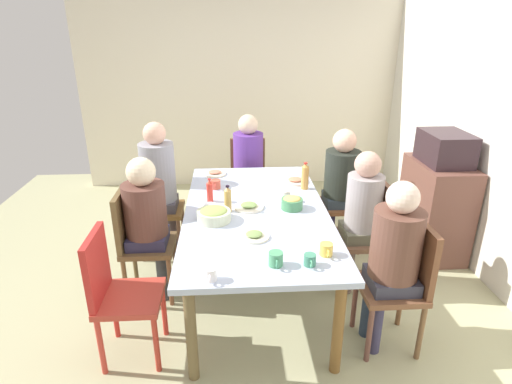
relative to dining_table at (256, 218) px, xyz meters
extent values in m
plane|color=tan|center=(0.00, 0.00, -0.66)|extent=(6.05, 6.05, 0.00)
cube|color=silver|center=(-2.58, 0.00, 0.64)|extent=(0.12, 4.16, 2.60)
cube|color=#AFBDD6|center=(0.00, 0.00, 0.05)|extent=(2.04, 1.10, 0.04)
cylinder|color=brown|center=(-0.92, -0.45, -0.32)|extent=(0.07, 0.07, 0.69)
cylinder|color=brown|center=(0.92, -0.45, -0.32)|extent=(0.07, 0.07, 0.69)
cylinder|color=brown|center=(-0.92, 0.45, -0.32)|extent=(0.07, 0.07, 0.69)
cylinder|color=brown|center=(0.92, 0.45, -0.32)|extent=(0.07, 0.07, 0.69)
cube|color=brown|center=(0.68, 0.85, -0.22)|extent=(0.40, 0.40, 0.04)
cylinder|color=brown|center=(0.85, 1.02, -0.44)|extent=(0.04, 0.04, 0.43)
cylinder|color=brown|center=(0.51, 1.02, -0.44)|extent=(0.04, 0.04, 0.43)
cylinder|color=brown|center=(0.85, 0.68, -0.44)|extent=(0.04, 0.04, 0.43)
cylinder|color=brown|center=(0.51, 0.68, -0.44)|extent=(0.04, 0.04, 0.43)
cube|color=brown|center=(0.68, 1.03, 0.02)|extent=(0.38, 0.04, 0.45)
cylinder|color=#363352|center=(0.76, 0.75, -0.43)|extent=(0.09, 0.09, 0.45)
cylinder|color=#2B3B51|center=(0.60, 0.75, -0.43)|extent=(0.09, 0.09, 0.45)
cube|color=#343443|center=(0.68, 0.85, -0.16)|extent=(0.30, 0.30, 0.10)
cylinder|color=brown|center=(0.68, 0.85, 0.12)|extent=(0.32, 0.32, 0.45)
sphere|color=beige|center=(0.68, 0.85, 0.44)|extent=(0.20, 0.20, 0.20)
cube|color=#B0372A|center=(0.68, -0.85, -0.22)|extent=(0.40, 0.40, 0.04)
cylinder|color=red|center=(0.51, -1.02, -0.44)|extent=(0.04, 0.04, 0.43)
cylinder|color=#BD372D|center=(0.85, -1.02, -0.44)|extent=(0.04, 0.04, 0.43)
cylinder|color=red|center=(0.51, -0.68, -0.44)|extent=(0.04, 0.04, 0.43)
cylinder|color=#B53327|center=(0.85, -0.68, -0.44)|extent=(0.04, 0.04, 0.43)
cube|color=red|center=(0.68, -1.03, 0.02)|extent=(0.38, 0.04, 0.45)
cube|color=brown|center=(0.00, -0.85, -0.22)|extent=(0.40, 0.40, 0.04)
cylinder|color=brown|center=(-0.17, -1.02, -0.44)|extent=(0.04, 0.04, 0.43)
cylinder|color=brown|center=(0.17, -1.02, -0.44)|extent=(0.04, 0.04, 0.43)
cylinder|color=brown|center=(-0.17, -0.68, -0.44)|extent=(0.04, 0.04, 0.43)
cylinder|color=brown|center=(0.17, -0.68, -0.44)|extent=(0.04, 0.04, 0.43)
cube|color=brown|center=(0.00, -1.03, 0.02)|extent=(0.38, 0.04, 0.45)
cylinder|color=#30374E|center=(-0.08, -0.75, -0.43)|extent=(0.09, 0.09, 0.45)
cylinder|color=#363C43|center=(0.08, -0.75, -0.43)|extent=(0.09, 0.09, 0.45)
cube|color=#2D2B49|center=(0.00, -0.85, -0.16)|extent=(0.30, 0.30, 0.10)
cylinder|color=brown|center=(0.00, -0.85, 0.10)|extent=(0.32, 0.32, 0.41)
sphere|color=beige|center=(0.00, -0.85, 0.40)|extent=(0.22, 0.22, 0.22)
cube|color=brown|center=(0.00, 0.85, -0.22)|extent=(0.40, 0.40, 0.04)
cylinder|color=brown|center=(0.17, 1.02, -0.44)|extent=(0.04, 0.04, 0.43)
cylinder|color=brown|center=(-0.17, 1.02, -0.44)|extent=(0.04, 0.04, 0.43)
cylinder|color=brown|center=(0.17, 0.68, -0.44)|extent=(0.04, 0.04, 0.43)
cylinder|color=brown|center=(-0.17, 0.68, -0.44)|extent=(0.04, 0.04, 0.43)
cube|color=brown|center=(0.00, 1.03, 0.02)|extent=(0.38, 0.04, 0.45)
cylinder|color=brown|center=(0.08, 0.75, -0.43)|extent=(0.09, 0.09, 0.45)
cylinder|color=brown|center=(-0.08, 0.75, -0.43)|extent=(0.09, 0.09, 0.45)
cube|color=#545241|center=(0.00, 0.85, -0.16)|extent=(0.30, 0.30, 0.10)
cylinder|color=#9B9295|center=(0.00, 0.85, 0.11)|extent=(0.28, 0.28, 0.44)
sphere|color=tan|center=(0.00, 0.85, 0.42)|extent=(0.20, 0.20, 0.20)
cube|color=brown|center=(-0.68, -0.85, -0.22)|extent=(0.40, 0.40, 0.04)
cylinder|color=brown|center=(-0.85, -1.02, -0.44)|extent=(0.04, 0.04, 0.43)
cylinder|color=brown|center=(-0.51, -1.02, -0.44)|extent=(0.04, 0.04, 0.43)
cylinder|color=brown|center=(-0.85, -0.68, -0.44)|extent=(0.04, 0.04, 0.43)
cylinder|color=brown|center=(-0.51, -0.68, -0.44)|extent=(0.04, 0.04, 0.43)
cube|color=brown|center=(-0.68, -1.03, 0.02)|extent=(0.38, 0.04, 0.45)
cylinder|color=#3B3D49|center=(-0.76, -0.75, -0.43)|extent=(0.09, 0.09, 0.45)
cylinder|color=#46373A|center=(-0.60, -0.75, -0.43)|extent=(0.09, 0.09, 0.45)
cube|color=#443F48|center=(-0.68, -0.85, -0.16)|extent=(0.30, 0.30, 0.10)
cylinder|color=#92939F|center=(-0.68, -0.85, 0.16)|extent=(0.31, 0.31, 0.54)
sphere|color=#EBB398|center=(-0.68, -0.85, 0.52)|extent=(0.20, 0.20, 0.20)
cube|color=brown|center=(-0.68, 0.85, -0.22)|extent=(0.40, 0.40, 0.04)
cylinder|color=brown|center=(-0.51, 1.02, -0.44)|extent=(0.04, 0.04, 0.43)
cylinder|color=brown|center=(-0.85, 1.02, -0.44)|extent=(0.04, 0.04, 0.43)
cylinder|color=brown|center=(-0.51, 0.68, -0.44)|extent=(0.04, 0.04, 0.43)
cylinder|color=brown|center=(-0.85, 0.68, -0.44)|extent=(0.04, 0.04, 0.43)
cube|color=brown|center=(-0.68, 1.03, 0.02)|extent=(0.38, 0.04, 0.45)
cylinder|color=#322B50|center=(-0.60, 0.75, -0.43)|extent=(0.09, 0.09, 0.45)
cylinder|color=#303052|center=(-0.76, 0.75, -0.43)|extent=(0.09, 0.09, 0.45)
cube|color=#2E3B46|center=(-0.68, 0.85, -0.16)|extent=(0.30, 0.30, 0.10)
cylinder|color=#242A24|center=(-0.68, 0.85, 0.11)|extent=(0.33, 0.33, 0.43)
sphere|color=beige|center=(-0.68, 0.85, 0.42)|extent=(0.22, 0.22, 0.22)
cube|color=brown|center=(-1.32, 0.00, -0.22)|extent=(0.40, 0.40, 0.04)
cylinder|color=brown|center=(-1.49, 0.17, -0.44)|extent=(0.04, 0.04, 0.43)
cylinder|color=brown|center=(-1.49, -0.17, -0.44)|extent=(0.04, 0.04, 0.43)
cylinder|color=brown|center=(-1.15, 0.17, -0.44)|extent=(0.04, 0.04, 0.43)
cylinder|color=brown|center=(-1.15, -0.17, -0.44)|extent=(0.04, 0.04, 0.43)
cube|color=brown|center=(-1.50, 0.00, 0.02)|extent=(0.04, 0.38, 0.45)
cylinder|color=#38424B|center=(-1.22, 0.08, -0.43)|extent=(0.09, 0.09, 0.45)
cylinder|color=#433C48|center=(-1.22, -0.08, -0.43)|extent=(0.09, 0.09, 0.45)
cube|color=#384543|center=(-1.32, 0.00, -0.16)|extent=(0.30, 0.30, 0.10)
cylinder|color=#5E3495|center=(-1.32, 0.00, 0.12)|extent=(0.32, 0.32, 0.45)
sphere|color=beige|center=(-1.32, 0.00, 0.44)|extent=(0.21, 0.21, 0.21)
cylinder|color=silver|center=(-0.04, -0.05, 0.07)|extent=(0.23, 0.23, 0.01)
ellipsoid|color=#779652|center=(-0.04, -0.05, 0.09)|extent=(0.13, 0.13, 0.02)
cylinder|color=silver|center=(-0.59, 0.40, 0.07)|extent=(0.23, 0.23, 0.01)
ellipsoid|color=#D57F5D|center=(-0.59, 0.40, 0.09)|extent=(0.13, 0.13, 0.02)
cylinder|color=beige|center=(-0.84, -0.34, 0.07)|extent=(0.21, 0.21, 0.01)
ellipsoid|color=tan|center=(-0.84, -0.34, 0.09)|extent=(0.12, 0.12, 0.02)
cylinder|color=#EBE7CE|center=(0.45, -0.04, 0.07)|extent=(0.20, 0.20, 0.01)
ellipsoid|color=#779453|center=(0.45, -0.04, 0.09)|extent=(0.11, 0.11, 0.02)
cylinder|color=beige|center=(0.17, -0.32, 0.11)|extent=(0.25, 0.25, 0.08)
ellipsoid|color=#90A856|center=(0.17, -0.32, 0.15)|extent=(0.20, 0.20, 0.04)
cylinder|color=#458855|center=(-0.01, 0.28, 0.11)|extent=(0.17, 0.17, 0.08)
ellipsoid|color=tan|center=(-0.01, 0.28, 0.15)|extent=(0.13, 0.13, 0.04)
cylinder|color=#E6C04D|center=(0.70, 0.39, 0.11)|extent=(0.08, 0.08, 0.08)
torus|color=yellow|center=(0.76, 0.39, 0.11)|extent=(0.05, 0.01, 0.05)
cylinder|color=white|center=(-0.15, 0.25, 0.12)|extent=(0.09, 0.09, 0.10)
torus|color=white|center=(-0.10, 0.25, 0.12)|extent=(0.05, 0.01, 0.05)
cylinder|color=#4A9465|center=(0.80, 0.07, 0.11)|extent=(0.09, 0.09, 0.09)
torus|color=#418C64|center=(0.86, 0.07, 0.11)|extent=(0.05, 0.01, 0.05)
cylinder|color=#C9523E|center=(-0.48, -0.32, 0.11)|extent=(0.08, 0.08, 0.08)
torus|color=#C7493B|center=(-0.42, -0.32, 0.11)|extent=(0.05, 0.01, 0.05)
cylinder|color=white|center=(0.04, -0.35, 0.11)|extent=(0.09, 0.09, 0.08)
torus|color=white|center=(0.10, -0.35, 0.11)|extent=(0.05, 0.01, 0.05)
cylinder|color=#3F8467|center=(0.82, 0.27, 0.10)|extent=(0.07, 0.07, 0.07)
torus|color=#449368|center=(0.86, 0.27, 0.10)|extent=(0.05, 0.01, 0.05)
cylinder|color=white|center=(0.94, -0.32, 0.11)|extent=(0.07, 0.07, 0.08)
torus|color=white|center=(0.98, -0.32, 0.11)|extent=(0.05, 0.01, 0.05)
cylinder|color=tan|center=(0.01, -0.22, 0.15)|extent=(0.06, 0.06, 0.17)
cone|color=tan|center=(0.01, -0.22, 0.25)|extent=(0.05, 0.05, 0.03)
cylinder|color=black|center=(0.01, -0.22, 0.27)|extent=(0.03, 0.03, 0.01)
cylinder|color=gold|center=(-0.42, 0.45, 0.17)|extent=(0.06, 0.06, 0.20)
cone|color=gold|center=(-0.42, 0.45, 0.28)|extent=(0.06, 0.06, 0.03)
cylinder|color=red|center=(-0.42, 0.45, 0.30)|extent=(0.03, 0.03, 0.01)
cylinder|color=red|center=(-0.19, -0.36, 0.15)|extent=(0.05, 0.05, 0.16)
cone|color=red|center=(-0.19, -0.36, 0.24)|extent=(0.05, 0.05, 0.03)
cylinder|color=red|center=(-0.19, -0.36, 0.26)|extent=(0.03, 0.03, 0.01)
cube|color=brown|center=(-0.53, 1.72, -0.21)|extent=(0.70, 0.44, 0.90)
cube|color=#2D1E23|center=(-0.53, 1.72, 0.38)|extent=(0.48, 0.36, 0.28)
camera|label=1|loc=(2.96, -0.18, 1.42)|focal=29.48mm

